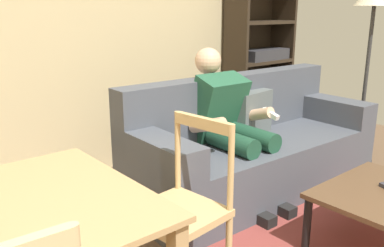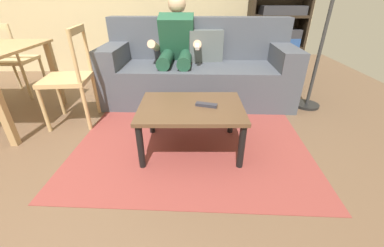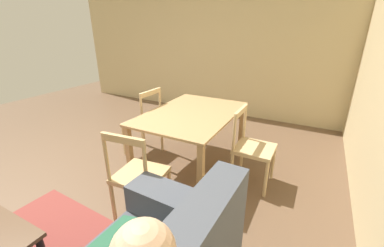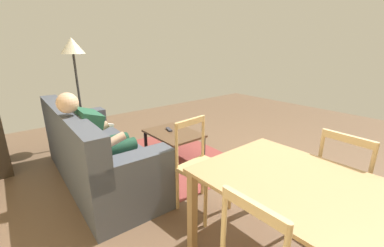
{
  "view_description": "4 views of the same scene",
  "coord_description": "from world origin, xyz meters",
  "px_view_note": "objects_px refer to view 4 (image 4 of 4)",
  "views": [
    {
      "loc": [
        -1.08,
        -0.44,
        1.47
      ],
      "look_at": [
        0.23,
        1.12,
        0.9
      ],
      "focal_mm": 38.71,
      "sensor_mm": 36.0,
      "label": 1
    },
    {
      "loc": [
        1.31,
        -1.14,
        1.18
      ],
      "look_at": [
        1.3,
        0.59,
        0.24
      ],
      "focal_mm": 22.37,
      "sensor_mm": 36.0,
      "label": 2
    },
    {
      "loc": [
        1.54,
        2.37,
        1.72
      ],
      "look_at": [
        -0.91,
        1.08,
        0.6
      ],
      "focal_mm": 22.66,
      "sensor_mm": 36.0,
      "label": 3
    },
    {
      "loc": [
        -1.52,
        2.58,
        1.62
      ],
      "look_at": [
        0.23,
        1.12,
        0.9
      ],
      "focal_mm": 23.32,
      "sensor_mm": 36.0,
      "label": 4
    }
  ],
  "objects_px": {
    "couch": "(94,154)",
    "dining_table": "(307,198)",
    "tv_remote": "(169,129)",
    "floor_lamp": "(74,56)",
    "dining_chair_by_doorway": "(347,184)",
    "person_lounging": "(99,140)",
    "dining_chair_facing_couch": "(202,167)",
    "coffee_table": "(174,136)"
  },
  "relations": [
    {
      "from": "couch",
      "to": "dining_table",
      "type": "relative_size",
      "value": 1.55
    },
    {
      "from": "tv_remote",
      "to": "floor_lamp",
      "type": "distance_m",
      "value": 1.85
    },
    {
      "from": "dining_table",
      "to": "dining_chair_by_doorway",
      "type": "relative_size",
      "value": 1.5
    },
    {
      "from": "person_lounging",
      "to": "dining_table",
      "type": "bearing_deg",
      "value": -162.31
    },
    {
      "from": "dining_chair_facing_couch",
      "to": "person_lounging",
      "type": "bearing_deg",
      "value": 33.02
    },
    {
      "from": "person_lounging",
      "to": "dining_chair_facing_couch",
      "type": "xyz_separation_m",
      "value": [
        -1.0,
        -0.65,
        -0.16
      ]
    },
    {
      "from": "tv_remote",
      "to": "dining_chair_by_doorway",
      "type": "relative_size",
      "value": 0.18
    },
    {
      "from": "coffee_table",
      "to": "dining_chair_by_doorway",
      "type": "distance_m",
      "value": 2.24
    },
    {
      "from": "person_lounging",
      "to": "dining_chair_facing_couch",
      "type": "height_order",
      "value": "person_lounging"
    },
    {
      "from": "person_lounging",
      "to": "dining_chair_facing_couch",
      "type": "distance_m",
      "value": 1.2
    },
    {
      "from": "coffee_table",
      "to": "tv_remote",
      "type": "xyz_separation_m",
      "value": [
        0.12,
        -0.0,
        0.07
      ]
    },
    {
      "from": "dining_table",
      "to": "dining_chair_facing_couch",
      "type": "height_order",
      "value": "dining_chair_facing_couch"
    },
    {
      "from": "couch",
      "to": "dining_chair_facing_couch",
      "type": "bearing_deg",
      "value": -153.12
    },
    {
      "from": "floor_lamp",
      "to": "dining_chair_by_doorway",
      "type": "bearing_deg",
      "value": -162.34
    },
    {
      "from": "tv_remote",
      "to": "dining_chair_by_doorway",
      "type": "distance_m",
      "value": 2.35
    },
    {
      "from": "coffee_table",
      "to": "dining_chair_facing_couch",
      "type": "height_order",
      "value": "dining_chair_facing_couch"
    },
    {
      "from": "couch",
      "to": "person_lounging",
      "type": "relative_size",
      "value": 1.89
    },
    {
      "from": "couch",
      "to": "tv_remote",
      "type": "distance_m",
      "value": 1.14
    },
    {
      "from": "dining_table",
      "to": "dining_chair_facing_couch",
      "type": "distance_m",
      "value": 1.06
    },
    {
      "from": "tv_remote",
      "to": "dining_table",
      "type": "bearing_deg",
      "value": 94.49
    },
    {
      "from": "couch",
      "to": "dining_table",
      "type": "xyz_separation_m",
      "value": [
        -2.3,
        -0.64,
        0.3
      ]
    },
    {
      "from": "dining_chair_by_doorway",
      "to": "floor_lamp",
      "type": "relative_size",
      "value": 0.55
    },
    {
      "from": "dining_chair_by_doorway",
      "to": "couch",
      "type": "bearing_deg",
      "value": 31.4
    },
    {
      "from": "couch",
      "to": "coffee_table",
      "type": "bearing_deg",
      "value": -94.18
    },
    {
      "from": "tv_remote",
      "to": "dining_chair_facing_couch",
      "type": "relative_size",
      "value": 0.18
    },
    {
      "from": "dining_table",
      "to": "dining_chair_facing_couch",
      "type": "bearing_deg",
      "value": 0.17
    },
    {
      "from": "couch",
      "to": "tv_remote",
      "type": "bearing_deg",
      "value": -88.06
    },
    {
      "from": "couch",
      "to": "dining_table",
      "type": "height_order",
      "value": "couch"
    },
    {
      "from": "couch",
      "to": "dining_chair_by_doorway",
      "type": "height_order",
      "value": "dining_chair_by_doorway"
    },
    {
      "from": "dining_table",
      "to": "person_lounging",
      "type": "bearing_deg",
      "value": 17.69
    },
    {
      "from": "couch",
      "to": "coffee_table",
      "type": "xyz_separation_m",
      "value": [
        -0.08,
        -1.13,
        -0.0
      ]
    },
    {
      "from": "tv_remote",
      "to": "dining_chair_by_doorway",
      "type": "bearing_deg",
      "value": 112.98
    },
    {
      "from": "dining_chair_facing_couch",
      "to": "dining_chair_by_doorway",
      "type": "bearing_deg",
      "value": -143.68
    },
    {
      "from": "person_lounging",
      "to": "tv_remote",
      "type": "relative_size",
      "value": 6.91
    },
    {
      "from": "dining_table",
      "to": "floor_lamp",
      "type": "xyz_separation_m",
      "value": [
        3.59,
        0.38,
        0.81
      ]
    },
    {
      "from": "couch",
      "to": "coffee_table",
      "type": "distance_m",
      "value": 1.13
    },
    {
      "from": "coffee_table",
      "to": "tv_remote",
      "type": "bearing_deg",
      "value": -2.01
    },
    {
      "from": "couch",
      "to": "dining_chair_by_doorway",
      "type": "relative_size",
      "value": 2.33
    },
    {
      "from": "tv_remote",
      "to": "dining_chair_facing_couch",
      "type": "distance_m",
      "value": 1.39
    },
    {
      "from": "tv_remote",
      "to": "dining_chair_facing_couch",
      "type": "xyz_separation_m",
      "value": [
        -1.3,
        0.5,
        0.05
      ]
    },
    {
      "from": "coffee_table",
      "to": "dining_table",
      "type": "distance_m",
      "value": 2.29
    },
    {
      "from": "tv_remote",
      "to": "floor_lamp",
      "type": "height_order",
      "value": "floor_lamp"
    }
  ]
}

